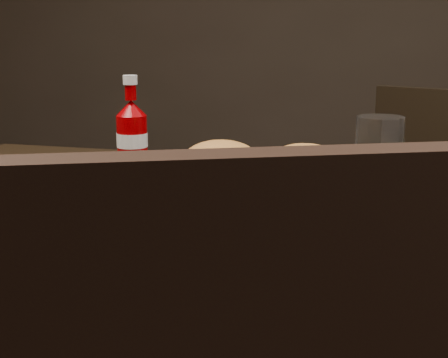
% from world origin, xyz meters
% --- Properties ---
extents(dining_table, '(1.20, 0.80, 0.04)m').
position_xyz_m(dining_table, '(0.00, 0.00, 0.73)').
color(dining_table, black).
rests_on(dining_table, ground).
extents(plate, '(0.27, 0.27, 0.01)m').
position_xyz_m(plate, '(0.03, -0.02, 0.76)').
color(plate, white).
rests_on(plate, dining_table).
extents(sandwich_half_a, '(0.11, 0.11, 0.03)m').
position_xyz_m(sandwich_half_a, '(0.03, -0.03, 0.77)').
color(sandwich_half_a, beige).
rests_on(sandwich_half_a, plate).
extents(sandwich_half_b, '(0.12, 0.11, 0.03)m').
position_xyz_m(sandwich_half_b, '(0.15, -0.02, 0.77)').
color(sandwich_half_b, beige).
rests_on(sandwich_half_b, plate).
extents(fries_pile, '(0.11, 0.11, 0.04)m').
position_xyz_m(fries_pile, '(-0.02, -0.02, 0.78)').
color(fries_pile, '#C1761D').
rests_on(fries_pile, plate).
extents(ketchup_bottle, '(0.07, 0.07, 0.10)m').
position_xyz_m(ketchup_bottle, '(-0.17, 0.14, 0.81)').
color(ketchup_bottle, '#920003').
rests_on(ketchup_bottle, dining_table).
extents(tumbler, '(0.08, 0.08, 0.12)m').
position_xyz_m(tumbler, '(0.23, 0.21, 0.81)').
color(tumbler, white).
rests_on(tumbler, dining_table).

